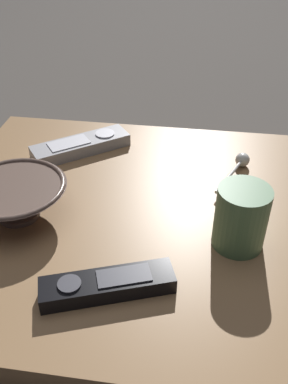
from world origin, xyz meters
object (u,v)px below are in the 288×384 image
Objects in this scene: teaspoon at (240,162)px; tv_remote_far at (107,285)px; tv_remote_near at (81,146)px; cereal_bowl at (16,198)px; coffee_mug at (241,218)px.

teaspoon is 0.70× the size of tv_remote_far.
teaspoon is 0.67× the size of tv_remote_near.
cereal_bowl is 0.41m from teaspoon.
teaspoon is at bearing -3.43° from tv_remote_near.
coffee_mug is (0.35, -0.01, 0.01)m from cereal_bowl.
cereal_bowl is at bearing 177.58° from coffee_mug.
cereal_bowl is 0.88× the size of tv_remote_near.
tv_remote_near is (0.05, 0.21, -0.02)m from cereal_bowl.
coffee_mug is 0.21m from teaspoon.
coffee_mug is at bearing -93.07° from teaspoon.
cereal_bowl is at bearing 142.60° from tv_remote_far.
coffee_mug is at bearing -36.83° from tv_remote_near.
tv_remote_near is (-0.31, 0.02, -0.00)m from teaspoon.
teaspoon is at bearing 86.93° from coffee_mug.
teaspoon is (0.36, 0.19, -0.02)m from cereal_bowl.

